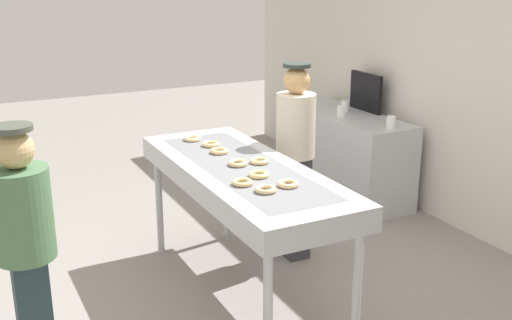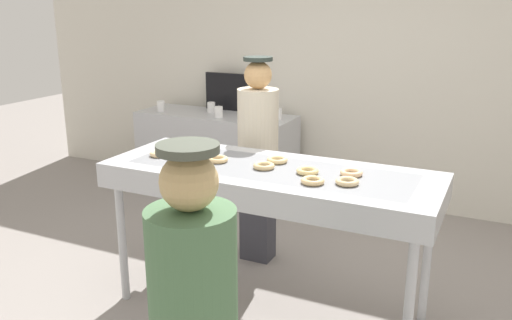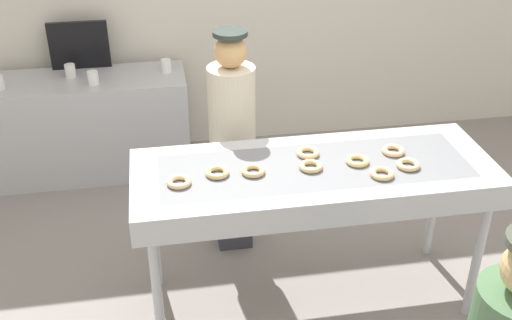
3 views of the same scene
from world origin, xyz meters
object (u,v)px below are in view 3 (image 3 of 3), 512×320
object	(u,v)px
paper_cup_1	(93,78)
paper_cup_2	(70,71)
fryer_conveyor	(314,179)
plain_donut_2	(308,153)
plain_donut_8	(408,165)
menu_display	(79,45)
plain_donut_7	(311,166)
prep_counter	(88,126)
plain_donut_0	(357,161)
plain_donut_5	(393,151)
plain_donut_4	(179,182)
worker_baker	(232,135)
paper_cup_0	(166,66)
plain_donut_6	(382,174)
plain_donut_3	(253,171)
plain_donut_1	(217,172)

from	to	relation	value
paper_cup_1	paper_cup_2	size ratio (longest dim) A/B	1.00
fryer_conveyor	paper_cup_1	distance (m)	2.23
plain_donut_2	plain_donut_8	distance (m)	0.58
plain_donut_2	plain_donut_8	bearing A→B (deg)	-23.68
paper_cup_1	menu_display	size ratio (longest dim) A/B	0.23
plain_donut_2	paper_cup_1	world-z (taller)	plain_donut_2
plain_donut_7	paper_cup_1	world-z (taller)	plain_donut_7
prep_counter	plain_donut_0	bearing A→B (deg)	-47.83
plain_donut_2	plain_donut_8	size ratio (longest dim) A/B	1.00
plain_donut_5	plain_donut_4	bearing A→B (deg)	-173.82
fryer_conveyor	prep_counter	size ratio (longest dim) A/B	1.25
plain_donut_2	worker_baker	bearing A→B (deg)	126.38
plain_donut_2	plain_donut_0	bearing A→B (deg)	-28.46
plain_donut_8	paper_cup_0	distance (m)	2.41
plain_donut_2	plain_donut_7	distance (m)	0.16
plain_donut_5	plain_donut_6	xyz separation A→B (m)	(-0.16, -0.24, 0.00)
plain_donut_3	plain_donut_7	xyz separation A→B (m)	(0.33, -0.01, 0.00)
paper_cup_2	plain_donut_2	bearing A→B (deg)	-49.59
plain_donut_7	worker_baker	size ratio (longest dim) A/B	0.08
plain_donut_3	plain_donut_4	xyz separation A→B (m)	(-0.42, -0.05, 0.00)
plain_donut_5	plain_donut_6	size ratio (longest dim) A/B	1.00
plain_donut_0	paper_cup_1	world-z (taller)	plain_donut_0
plain_donut_1	paper_cup_1	world-z (taller)	plain_donut_1
plain_donut_5	menu_display	bearing A→B (deg)	133.62
plain_donut_7	menu_display	xyz separation A→B (m)	(-1.44, 2.17, 0.06)
paper_cup_0	plain_donut_0	bearing A→B (deg)	-62.00
worker_baker	menu_display	xyz separation A→B (m)	(-1.08, 1.49, 0.17)
plain_donut_4	plain_donut_5	size ratio (longest dim) A/B	1.00
plain_donut_3	paper_cup_1	world-z (taller)	plain_donut_3
plain_donut_7	paper_cup_0	world-z (taller)	plain_donut_7
paper_cup_2	plain_donut_3	bearing A→B (deg)	-58.85
plain_donut_3	paper_cup_0	bearing A→B (deg)	101.95
plain_donut_2	menu_display	xyz separation A→B (m)	(-1.47, 2.01, 0.06)
paper_cup_2	menu_display	xyz separation A→B (m)	(0.08, 0.20, 0.14)
prep_counter	plain_donut_5	bearing A→B (deg)	-42.74
plain_donut_7	worker_baker	xyz separation A→B (m)	(-0.36, 0.68, -0.12)
plain_donut_1	plain_donut_7	size ratio (longest dim) A/B	1.00
fryer_conveyor	paper_cup_0	size ratio (longest dim) A/B	19.15
plain_donut_0	plain_donut_6	size ratio (longest dim) A/B	1.00
plain_donut_5	paper_cup_0	world-z (taller)	plain_donut_5
fryer_conveyor	plain_donut_2	size ratio (longest dim) A/B	15.57
plain_donut_0	paper_cup_0	bearing A→B (deg)	118.00
worker_baker	paper_cup_0	distance (m)	1.33
paper_cup_1	plain_donut_4	bearing A→B (deg)	-72.58
plain_donut_5	plain_donut_7	distance (m)	0.54
worker_baker	plain_donut_2	bearing A→B (deg)	116.21
paper_cup_2	paper_cup_1	bearing A→B (deg)	-43.60
plain_donut_6	paper_cup_0	size ratio (longest dim) A/B	1.23
plain_donut_1	plain_donut_4	size ratio (longest dim) A/B	1.00
plain_donut_2	paper_cup_1	size ratio (longest dim) A/B	1.23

